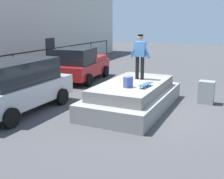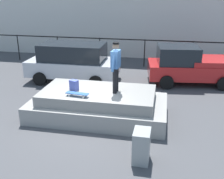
% 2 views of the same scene
% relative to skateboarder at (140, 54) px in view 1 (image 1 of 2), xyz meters
% --- Properties ---
extents(ground_plane, '(60.00, 60.00, 0.00)m').
position_rel_skateboarder_xyz_m(ground_plane, '(-0.90, -0.47, -2.00)').
color(ground_plane, '#424244').
extents(concrete_ledge, '(4.84, 2.49, 0.99)m').
position_rel_skateboarder_xyz_m(concrete_ledge, '(-0.64, 0.01, -1.54)').
color(concrete_ledge, gray).
rests_on(concrete_ledge, ground_plane).
extents(skateboarder, '(0.28, 0.86, 1.73)m').
position_rel_skateboarder_xyz_m(skateboarder, '(0.00, 0.00, 0.00)').
color(skateboarder, black).
rests_on(skateboarder, concrete_ledge).
extents(skateboard, '(0.80, 0.29, 0.12)m').
position_rel_skateboarder_xyz_m(skateboard, '(-1.18, -0.65, -0.90)').
color(skateboard, '#264C8C').
rests_on(skateboard, concrete_ledge).
extents(backpack, '(0.34, 0.30, 0.37)m').
position_rel_skateboarder_xyz_m(backpack, '(-1.47, -0.11, -0.82)').
color(backpack, '#3F4C99').
rests_on(backpack, concrete_ledge).
extents(car_silver_hatchback_near, '(4.42, 2.22, 1.86)m').
position_rel_skateboarder_xyz_m(car_silver_hatchback_near, '(-2.80, 3.69, -1.02)').
color(car_silver_hatchback_near, '#B7B7BC').
rests_on(car_silver_hatchback_near, ground_plane).
extents(car_red_pickup_mid, '(4.33, 2.48, 1.82)m').
position_rel_skateboarder_xyz_m(car_red_pickup_mid, '(2.79, 4.40, -1.09)').
color(car_red_pickup_mid, '#B21E1E').
rests_on(car_red_pickup_mid, ground_plane).
extents(utility_box, '(0.45, 0.61, 0.91)m').
position_rel_skateboarder_xyz_m(utility_box, '(1.15, -2.41, -1.54)').
color(utility_box, gray).
rests_on(utility_box, ground_plane).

